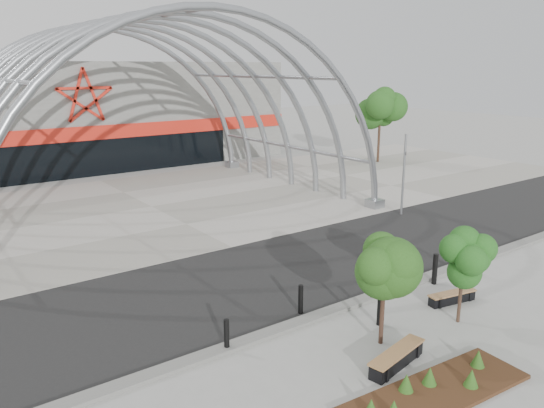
{
  "coord_description": "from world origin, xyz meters",
  "views": [
    {
      "loc": [
        -11.45,
        -11.7,
        7.66
      ],
      "look_at": [
        0.0,
        4.0,
        2.6
      ],
      "focal_mm": 35.0,
      "sensor_mm": 36.0,
      "label": 1
    }
  ],
  "objects_px": {
    "street_tree_1": "(464,254)",
    "bench_1": "(452,298)",
    "bench_0": "(397,359)",
    "bollard_2": "(379,311)",
    "signal_pole": "(404,173)",
    "street_tree_0": "(386,249)"
  },
  "relations": [
    {
      "from": "street_tree_1",
      "to": "bench_1",
      "type": "bearing_deg",
      "value": 43.33
    },
    {
      "from": "bench_0",
      "to": "bollard_2",
      "type": "height_order",
      "value": "bollard_2"
    },
    {
      "from": "signal_pole",
      "to": "bench_1",
      "type": "distance_m",
      "value": 11.13
    },
    {
      "from": "street_tree_0",
      "to": "bollard_2",
      "type": "xyz_separation_m",
      "value": [
        0.78,
        0.79,
        -2.37
      ]
    },
    {
      "from": "bench_0",
      "to": "signal_pole",
      "type": "bearing_deg",
      "value": 40.16
    },
    {
      "from": "street_tree_1",
      "to": "bollard_2",
      "type": "bearing_deg",
      "value": 148.62
    },
    {
      "from": "street_tree_0",
      "to": "bench_1",
      "type": "distance_m",
      "value": 4.75
    },
    {
      "from": "street_tree_0",
      "to": "bollard_2",
      "type": "distance_m",
      "value": 2.62
    },
    {
      "from": "signal_pole",
      "to": "street_tree_0",
      "type": "height_order",
      "value": "signal_pole"
    },
    {
      "from": "street_tree_1",
      "to": "bollard_2",
      "type": "xyz_separation_m",
      "value": [
        -2.13,
        1.3,
        -1.78
      ]
    },
    {
      "from": "street_tree_1",
      "to": "bench_0",
      "type": "distance_m",
      "value": 4.06
    },
    {
      "from": "street_tree_1",
      "to": "bench_0",
      "type": "relative_size",
      "value": 1.42
    },
    {
      "from": "bench_0",
      "to": "bollard_2",
      "type": "relative_size",
      "value": 2.39
    },
    {
      "from": "bench_0",
      "to": "bollard_2",
      "type": "xyz_separation_m",
      "value": [
        1.34,
        1.87,
        0.24
      ]
    },
    {
      "from": "street_tree_0",
      "to": "bench_0",
      "type": "xyz_separation_m",
      "value": [
        -0.57,
        -1.08,
        -2.61
      ]
    },
    {
      "from": "street_tree_0",
      "to": "bench_0",
      "type": "height_order",
      "value": "street_tree_0"
    },
    {
      "from": "street_tree_0",
      "to": "street_tree_1",
      "type": "xyz_separation_m",
      "value": [
        2.91,
        -0.51,
        -0.6
      ]
    },
    {
      "from": "signal_pole",
      "to": "bollard_2",
      "type": "relative_size",
      "value": 4.7
    },
    {
      "from": "street_tree_0",
      "to": "bench_1",
      "type": "xyz_separation_m",
      "value": [
        3.92,
        0.44,
        -2.65
      ]
    },
    {
      "from": "signal_pole",
      "to": "bench_0",
      "type": "height_order",
      "value": "signal_pole"
    },
    {
      "from": "bollard_2",
      "to": "bench_0",
      "type": "bearing_deg",
      "value": -125.72
    },
    {
      "from": "street_tree_0",
      "to": "bench_0",
      "type": "bearing_deg",
      "value": -117.64
    }
  ]
}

